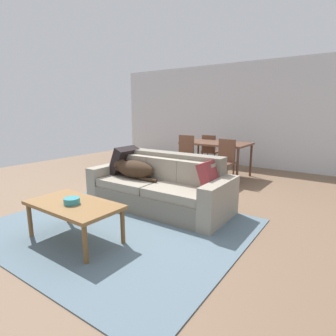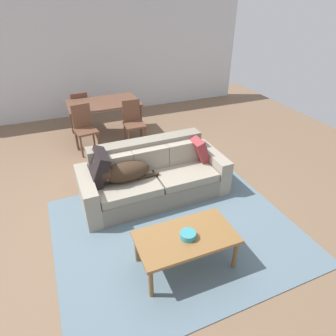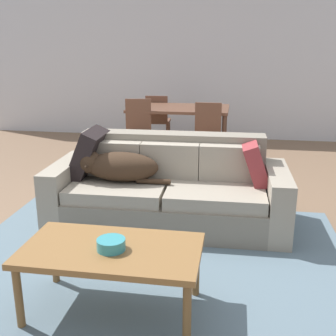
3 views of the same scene
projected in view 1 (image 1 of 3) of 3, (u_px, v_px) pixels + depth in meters
name	position (u px, v px, depth m)	size (l,w,h in m)	color
ground_plane	(150.00, 205.00, 4.36)	(10.00, 10.00, 0.00)	brown
back_partition	(244.00, 115.00, 7.27)	(8.00, 0.12, 2.70)	silver
area_rug	(118.00, 226.00, 3.55)	(3.14, 2.63, 0.01)	slate
couch	(161.00, 187.00, 4.22)	(2.23, 0.96, 0.83)	gray
dog_on_left_cushion	(133.00, 169.00, 4.35)	(0.88, 0.35, 0.28)	#362619
throw_pillow_by_left_arm	(124.00, 161.00, 4.64)	(0.16, 0.48, 0.48)	black
throw_pillow_by_right_arm	(210.00, 176.00, 3.76)	(0.14, 0.39, 0.39)	maroon
coffee_table	(74.00, 207.00, 3.10)	(1.12, 0.61, 0.45)	brown
bowl_on_coffee_table	(72.00, 201.00, 3.05)	(0.18, 0.18, 0.07)	teal
dining_table	(216.00, 145.00, 6.20)	(1.47, 0.90, 0.77)	brown
dining_chair_near_left	(184.00, 154.00, 6.08)	(0.45, 0.45, 0.94)	brown
dining_chair_near_right	(224.00, 160.00, 5.51)	(0.40, 0.40, 0.91)	brown
dining_chair_far_left	(210.00, 150.00, 6.96)	(0.42, 0.42, 0.87)	brown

